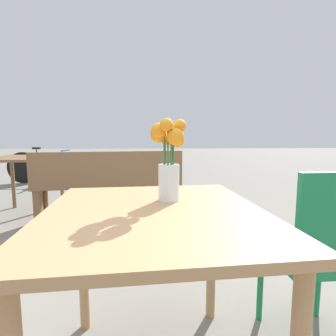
{
  "coord_description": "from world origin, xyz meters",
  "views": [
    {
      "loc": [
        0.0,
        -0.96,
        1.03
      ],
      "look_at": [
        0.06,
        0.13,
        0.89
      ],
      "focal_mm": 28.0,
      "sensor_mm": 36.0,
      "label": 1
    }
  ],
  "objects": [
    {
      "name": "bench_near",
      "position": [
        -0.52,
        2.11,
        0.47
      ],
      "size": [
        1.74,
        0.61,
        0.85
      ],
      "color": "brown",
      "rests_on": "ground_plane"
    },
    {
      "name": "table_back",
      "position": [
        -1.64,
        2.48,
        0.64
      ],
      "size": [
        0.85,
        0.92,
        0.76
      ],
      "color": "brown",
      "rests_on": "ground_plane"
    },
    {
      "name": "table_front",
      "position": [
        0.0,
        0.0,
        0.65
      ],
      "size": [
        0.87,
        0.95,
        0.75
      ],
      "color": "tan",
      "rests_on": "ground_plane"
    },
    {
      "name": "cafe_chair",
      "position": [
        0.77,
        0.13,
        0.51
      ],
      "size": [
        0.41,
        0.41,
        0.89
      ],
      "color": "#197A47",
      "rests_on": "ground_plane"
    },
    {
      "name": "flower_vase",
      "position": [
        0.06,
        0.13,
        0.92
      ],
      "size": [
        0.15,
        0.15,
        0.34
      ],
      "color": "silver",
      "rests_on": "table_front"
    },
    {
      "name": "bicycle",
      "position": [
        -2.33,
        4.81,
        0.35
      ],
      "size": [
        1.65,
        0.44,
        0.78
      ],
      "color": "black",
      "rests_on": "ground_plane"
    }
  ]
}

